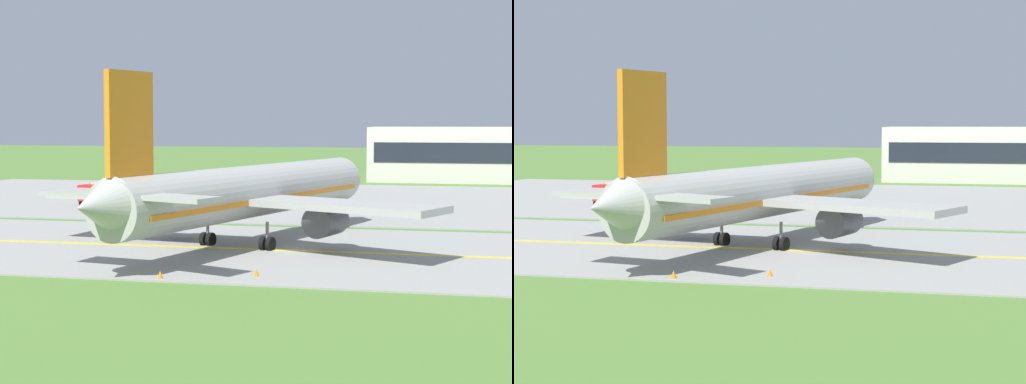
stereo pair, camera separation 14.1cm
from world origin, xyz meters
TOP-DOWN VIEW (x-y plane):
  - ground_plane at (0.00, 0.00)m, footprint 500.00×500.00m
  - taxiway_strip at (0.00, 0.00)m, footprint 240.00×28.00m
  - apron_pad at (10.00, 42.00)m, footprint 140.00×52.00m
  - taxiway_centreline at (0.00, 0.00)m, footprint 220.00×0.60m
  - airplane_lead at (-4.17, 2.02)m, footprint 31.92×38.95m
  - service_truck_fuel at (-28.88, 31.22)m, footprint 2.96×6.22m
  - traffic_cone_near_edge at (-5.85, -13.16)m, footprint 0.44×0.44m
  - traffic_cone_mid_edge at (-0.33, -11.12)m, footprint 0.44×0.44m

SIDE VIEW (x-z plane):
  - ground_plane at x=0.00m, z-range 0.00..0.00m
  - taxiway_strip at x=0.00m, z-range 0.00..0.10m
  - apron_pad at x=10.00m, z-range 0.00..0.10m
  - taxiway_centreline at x=0.00m, z-range 0.10..0.11m
  - traffic_cone_near_edge at x=-5.85m, z-range 0.00..0.60m
  - traffic_cone_mid_edge at x=-0.33m, z-range 0.00..0.60m
  - service_truck_fuel at x=-28.88m, z-range 0.21..2.86m
  - airplane_lead at x=-4.17m, z-range -2.22..10.48m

